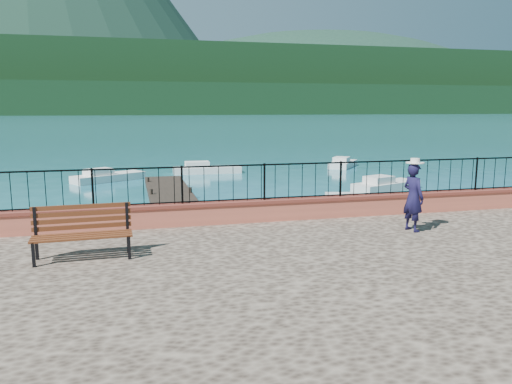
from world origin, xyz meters
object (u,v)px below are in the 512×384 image
boat_2 (386,182)px  boat_0 (85,218)px  park_bench (83,244)px  person (413,197)px  boat_5 (343,162)px  boat_1 (356,203)px  boat_3 (109,174)px  boat_4 (207,167)px

boat_2 → boat_0: bearing=177.9°
park_bench → person: bearing=1.1°
person → boat_5: 23.70m
boat_1 → boat_2: size_ratio=0.92×
boat_0 → boat_1: same height
boat_1 → boat_2: same height
boat_1 → boat_3: 15.46m
boat_4 → boat_5: bearing=6.0°
boat_2 → boat_3: bearing=132.6°
boat_0 → boat_5: size_ratio=1.01×
person → boat_2: (6.11, 12.33, -1.65)m
boat_0 → boat_4: bearing=73.6°
person → boat_4: (-1.89, 21.33, -1.65)m
boat_0 → boat_2: 15.32m
park_bench → boat_3: 19.72m
boat_4 → park_bench: bearing=-104.1°
person → boat_2: 13.86m
park_bench → boat_5: size_ratio=0.60×
boat_4 → person: bearing=-84.0°
boat_0 → boat_1: 10.44m
boat_3 → boat_5: 16.36m
boat_2 → boat_3: same height
boat_1 → boat_0: bearing=-165.1°
park_bench → boat_3: size_ratio=0.47×
boat_1 → boat_4: same height
boat_2 → boat_5: same height
person → boat_0: bearing=35.8°
boat_0 → boat_5: 22.21m
boat_1 → boat_5: bearing=81.5°
person → boat_3: bearing=9.5°
boat_3 → boat_5: size_ratio=1.29×
boat_2 → boat_4: size_ratio=0.91×
boat_0 → boat_1: (10.44, 0.22, 0.00)m
park_bench → boat_5: 27.67m
boat_3 → boat_5: (16.08, 2.99, 0.00)m
park_bench → boat_5: bearing=52.9°
park_bench → boat_0: size_ratio=0.60×
boat_3 → boat_4: size_ratio=0.97×
person → boat_0: 11.22m
boat_3 → boat_1: bearing=-81.2°
boat_0 → boat_3: 11.94m
person → boat_1: 7.97m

